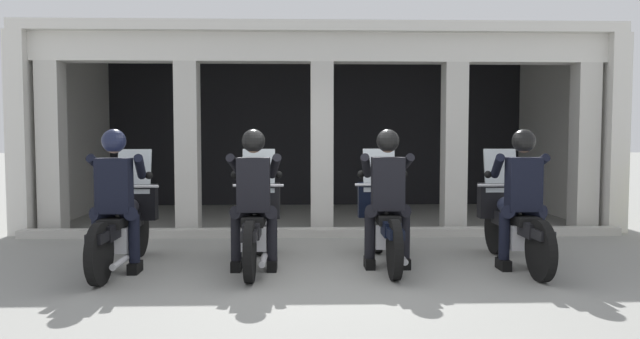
% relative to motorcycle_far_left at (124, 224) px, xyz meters
% --- Properties ---
extents(ground_plane, '(80.00, 80.00, 0.00)m').
position_rel_motorcycle_far_left_xyz_m(ground_plane, '(2.26, 2.76, -0.50)').
color(ground_plane, gray).
extents(station_building, '(9.48, 4.13, 3.25)m').
position_rel_motorcycle_far_left_xyz_m(station_building, '(2.35, 4.47, 1.53)').
color(station_building, black).
rests_on(station_building, ground).
extents(kerb_strip, '(8.98, 0.24, 0.12)m').
position_rel_motorcycle_far_left_xyz_m(kerb_strip, '(2.35, 1.94, -0.44)').
color(kerb_strip, '#B7B5AD').
rests_on(kerb_strip, ground).
extents(motorcycle_far_left, '(0.62, 2.04, 1.35)m').
position_rel_motorcycle_far_left_xyz_m(motorcycle_far_left, '(0.00, 0.00, 0.00)').
color(motorcycle_far_left, black).
rests_on(motorcycle_far_left, ground).
extents(police_officer_far_left, '(0.63, 0.61, 1.58)m').
position_rel_motorcycle_far_left_xyz_m(police_officer_far_left, '(-0.00, -0.28, 0.44)').
color(police_officer_far_left, black).
rests_on(police_officer_far_left, ground).
extents(motorcycle_center_left, '(0.62, 2.04, 1.35)m').
position_rel_motorcycle_far_left_xyz_m(motorcycle_center_left, '(1.51, 0.08, 0.00)').
color(motorcycle_center_left, black).
rests_on(motorcycle_center_left, ground).
extents(police_officer_center_left, '(0.63, 0.61, 1.58)m').
position_rel_motorcycle_far_left_xyz_m(police_officer_center_left, '(1.51, -0.21, 0.44)').
color(police_officer_center_left, black).
rests_on(police_officer_center_left, ground).
extents(motorcycle_center_right, '(0.62, 2.04, 1.35)m').
position_rel_motorcycle_far_left_xyz_m(motorcycle_center_right, '(3.01, 0.15, 0.00)').
color(motorcycle_center_right, black).
rests_on(motorcycle_center_right, ground).
extents(police_officer_center_right, '(0.63, 0.61, 1.58)m').
position_rel_motorcycle_far_left_xyz_m(police_officer_center_right, '(3.01, -0.14, 0.44)').
color(police_officer_center_right, black).
rests_on(police_officer_center_right, ground).
extents(motorcycle_far_right, '(0.62, 2.04, 1.35)m').
position_rel_motorcycle_far_left_xyz_m(motorcycle_far_right, '(4.52, 0.03, 0.00)').
color(motorcycle_far_right, black).
rests_on(motorcycle_far_right, ground).
extents(police_officer_far_right, '(0.63, 0.61, 1.58)m').
position_rel_motorcycle_far_left_xyz_m(police_officer_far_right, '(4.52, -0.25, 0.44)').
color(police_officer_far_right, black).
rests_on(police_officer_far_right, ground).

